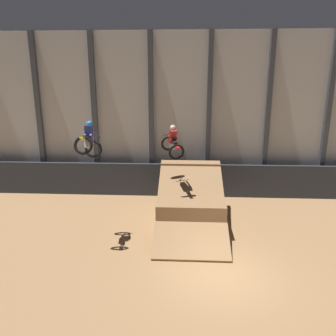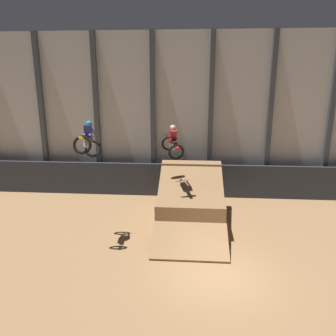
# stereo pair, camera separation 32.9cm
# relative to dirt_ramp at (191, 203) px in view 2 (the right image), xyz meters

# --- Properties ---
(ground_plane) EXTENTS (60.00, 60.00, 0.00)m
(ground_plane) POSITION_rel_dirt_ramp_xyz_m (1.06, -4.72, -0.90)
(ground_plane) COLOR #9E754C
(arena_back_wall) EXTENTS (32.00, 0.40, 9.43)m
(arena_back_wall) POSITION_rel_dirt_ramp_xyz_m (1.06, 4.38, 3.81)
(arena_back_wall) COLOR silver
(arena_back_wall) RESTS_ON ground_plane
(lower_barrier) EXTENTS (31.36, 0.20, 1.96)m
(lower_barrier) POSITION_rel_dirt_ramp_xyz_m (1.06, 3.46, 0.08)
(lower_barrier) COLOR #2D333D
(lower_barrier) RESTS_ON ground_plane
(dirt_ramp) EXTENTS (3.11, 5.86, 2.69)m
(dirt_ramp) POSITION_rel_dirt_ramp_xyz_m (0.00, 0.00, 0.00)
(dirt_ramp) COLOR #966F48
(dirt_ramp) RESTS_ON ground_plane
(rider_bike_left_air) EXTENTS (0.74, 1.69, 1.63)m
(rider_bike_left_air) POSITION_rel_dirt_ramp_xyz_m (-4.13, -2.46, 3.46)
(rider_bike_left_air) COLOR black
(rider_bike_right_air) EXTENTS (1.19, 1.84, 1.52)m
(rider_bike_right_air) POSITION_rel_dirt_ramp_xyz_m (-0.88, -0.20, 3.01)
(rider_bike_right_air) COLOR black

